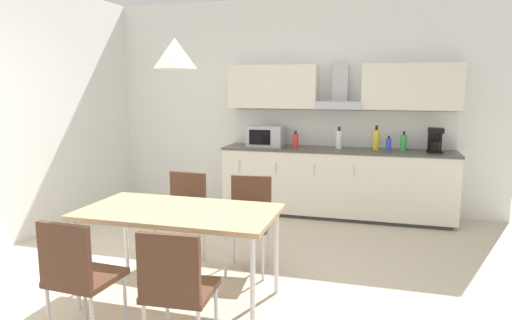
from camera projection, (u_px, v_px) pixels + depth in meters
ground_plane at (208, 292)px, 3.83m from camera, size 7.33×8.63×0.02m
wall_back at (285, 106)px, 6.37m from camera, size 5.87×0.10×2.87m
kitchen_counter at (336, 182)px, 5.99m from camera, size 2.98×0.62×0.90m
backsplash_tile at (340, 128)px, 6.15m from camera, size 2.96×0.02×0.49m
upper_wall_cabinets at (340, 87)px, 5.92m from camera, size 2.96×0.40×0.57m
microwave at (266, 136)px, 6.16m from camera, size 0.48×0.35×0.28m
coffee_maker at (435, 140)px, 5.60m from camera, size 0.18×0.19×0.30m
bottle_red at (295, 141)px, 6.01m from camera, size 0.08×0.08×0.22m
bottle_white at (339, 139)px, 5.93m from camera, size 0.08×0.08×0.28m
bottle_green at (403, 143)px, 5.73m from camera, size 0.08×0.08×0.25m
bottle_yellow at (376, 139)px, 5.82m from camera, size 0.08×0.08×0.31m
bottle_blue at (389, 144)px, 5.74m from camera, size 0.07×0.07×0.18m
dining_table at (179, 215)px, 3.54m from camera, size 1.51×0.81×0.75m
chair_near_right at (176, 283)px, 2.73m from camera, size 0.43×0.43×0.87m
chair_far_left at (183, 208)px, 4.41m from camera, size 0.43×0.43×0.87m
chair_near_left at (77, 270)px, 2.91m from camera, size 0.43×0.43×0.87m
chair_far_right at (249, 214)px, 4.23m from camera, size 0.44×0.44×0.87m
pendant_lamp at (175, 53)px, 3.35m from camera, size 0.32×0.32×0.22m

